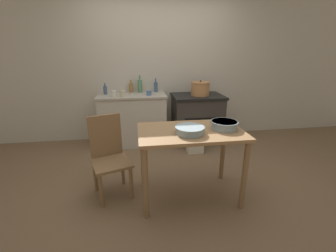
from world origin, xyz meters
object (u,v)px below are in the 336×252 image
(flour_sack, at_px, (195,140))
(cup_mid_right, at_px, (114,94))
(work_table, at_px, (190,141))
(cup_center_right, at_px, (122,94))
(cup_center, at_px, (149,93))
(stock_pot, at_px, (200,89))
(bottle_mid_left, at_px, (131,88))
(chair, at_px, (109,155))
(bottle_left, at_px, (140,86))
(bottle_far_left, at_px, (156,87))
(mixing_bowl_small, at_px, (224,124))
(stove, at_px, (197,118))
(mixing_bowl_large, at_px, (190,130))
(bottle_center_left, at_px, (105,90))

(flour_sack, height_order, cup_mid_right, cup_mid_right)
(work_table, height_order, cup_center_right, cup_center_right)
(work_table, bearing_deg, cup_center, 102.36)
(stock_pot, height_order, cup_mid_right, stock_pot)
(bottle_mid_left, bearing_deg, flour_sack, -36.18)
(chair, bearing_deg, bottle_left, 56.86)
(flour_sack, relative_size, bottle_far_left, 1.78)
(mixing_bowl_small, bearing_deg, bottle_left, 114.63)
(stock_pot, bearing_deg, mixing_bowl_small, -96.63)
(stove, relative_size, chair, 0.96)
(mixing_bowl_small, height_order, bottle_mid_left, bottle_mid_left)
(stove, height_order, mixing_bowl_large, mixing_bowl_large)
(chair, bearing_deg, bottle_mid_left, 62.23)
(mixing_bowl_small, bearing_deg, stock_pot, 83.37)
(bottle_center_left, xyz_separation_m, cup_center_right, (0.29, -0.26, -0.02))
(mixing_bowl_large, bearing_deg, bottle_mid_left, 107.10)
(cup_center, distance_m, cup_mid_right, 0.56)
(bottle_far_left, height_order, cup_center_right, bottle_far_left)
(cup_mid_right, bearing_deg, stove, 4.28)
(stove, bearing_deg, cup_center, -175.08)
(bottle_center_left, distance_m, cup_center_right, 0.39)
(mixing_bowl_small, relative_size, cup_center_right, 2.83)
(mixing_bowl_large, bearing_deg, stock_pot, 70.88)
(flour_sack, xyz_separation_m, cup_mid_right, (-1.27, 0.39, 0.72))
(bottle_mid_left, relative_size, cup_center_right, 2.16)
(bottle_far_left, xyz_separation_m, cup_center_right, (-0.57, -0.38, -0.04))
(stove, xyz_separation_m, mixing_bowl_large, (-0.55, -1.71, 0.41))
(cup_center, bearing_deg, flour_sack, -31.18)
(bottle_mid_left, bearing_deg, bottle_far_left, -0.91)
(stove, distance_m, cup_mid_right, 1.51)
(mixing_bowl_large, bearing_deg, bottle_center_left, 119.44)
(stove, relative_size, bottle_mid_left, 3.98)
(work_table, xyz_separation_m, bottle_far_left, (-0.20, 1.83, 0.30))
(work_table, bearing_deg, cup_center_right, 117.75)
(work_table, xyz_separation_m, cup_center, (-0.34, 1.54, 0.25))
(cup_center_right, bearing_deg, flour_sack, -16.87)
(cup_center, bearing_deg, chair, -112.33)
(bottle_mid_left, distance_m, cup_mid_right, 0.43)
(bottle_far_left, distance_m, cup_mid_right, 0.78)
(work_table, bearing_deg, stove, 72.23)
(stove, xyz_separation_m, bottle_center_left, (-1.57, 0.11, 0.53))
(flour_sack, bearing_deg, mixing_bowl_small, -90.13)
(work_table, relative_size, flour_sack, 2.62)
(bottle_far_left, relative_size, bottle_left, 0.79)
(cup_center_right, distance_m, cup_mid_right, 0.14)
(cup_center_right, bearing_deg, work_table, -62.25)
(cup_center, bearing_deg, cup_center_right, -169.23)
(bottle_far_left, distance_m, cup_center, 0.33)
(stove, xyz_separation_m, flour_sack, (-0.15, -0.50, -0.22))
(mixing_bowl_large, relative_size, cup_mid_right, 3.17)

